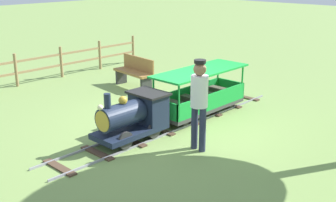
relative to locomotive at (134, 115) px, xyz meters
The scene contains 7 objects.
ground_plane 1.27m from the locomotive, 90.00° to the right, with size 60.00×60.00×0.00m, color #75934C.
track 1.12m from the locomotive, 90.00° to the right, with size 0.79×6.05×0.04m.
locomotive is the anchor object (origin of this frame).
passenger_car 1.92m from the locomotive, 90.00° to the right, with size 0.85×2.35×0.97m.
conductor_person 1.33m from the locomotive, 157.62° to the right, with size 0.30×0.30×1.62m.
park_bench 3.62m from the locomotive, 42.34° to the right, with size 1.34×0.54×0.82m.
fence_section 5.18m from the locomotive, 11.39° to the right, with size 0.08×7.13×0.90m.
Camera 1 is at (-5.46, 6.03, 3.07)m, focal length 44.93 mm.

